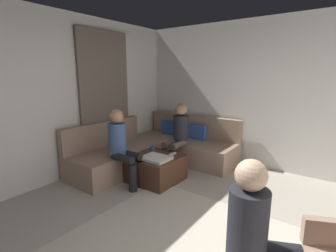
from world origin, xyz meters
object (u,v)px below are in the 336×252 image
object	(u,v)px
game_remote	(172,154)
person_on_armchair	(261,233)
sectional_couch	(157,149)
ottoman	(156,168)
coffee_mug	(152,148)
person_on_couch_side	(122,144)
person_on_couch_back	(178,133)

from	to	relation	value
game_remote	person_on_armchair	world-z (taller)	person_on_armchair
sectional_couch	person_on_armchair	distance (m)	3.24
ottoman	game_remote	xyz separation A→B (m)	(0.18, 0.22, 0.22)
sectional_couch	person_on_armchair	bearing A→B (deg)	-38.07
ottoman	person_on_armchair	xyz separation A→B (m)	(2.05, -1.35, 0.43)
coffee_mug	game_remote	size ratio (longest dim) A/B	0.63
game_remote	person_on_armchair	xyz separation A→B (m)	(1.87, -1.57, 0.21)
ottoman	coffee_mug	world-z (taller)	coffee_mug
game_remote	person_on_couch_side	xyz separation A→B (m)	(-0.52, -0.63, 0.23)
sectional_couch	coffee_mug	world-z (taller)	sectional_couch
ottoman	person_on_couch_side	distance (m)	0.70
person_on_couch_side	person_on_armchair	size ratio (longest dim) A/B	1.02
person_on_couch_back	person_on_armchair	size ratio (longest dim) A/B	1.02
person_on_couch_side	person_on_armchair	distance (m)	2.56
person_on_couch_back	person_on_armchair	distance (m)	2.91
coffee_mug	person_on_couch_side	world-z (taller)	person_on_couch_side
person_on_couch_back	person_on_couch_side	bearing A→B (deg)	74.61
person_on_couch_back	sectional_couch	bearing A→B (deg)	6.94
person_on_couch_back	coffee_mug	bearing A→B (deg)	69.92
coffee_mug	person_on_couch_side	bearing A→B (deg)	-101.17
person_on_couch_back	person_on_couch_side	xyz separation A→B (m)	(-0.30, -1.11, 0.00)
sectional_couch	game_remote	xyz separation A→B (m)	(0.67, -0.42, 0.15)
person_on_couch_back	person_on_couch_side	distance (m)	1.15
coffee_mug	person_on_couch_back	bearing A→B (deg)	69.92
game_remote	person_on_armchair	bearing A→B (deg)	-40.00
sectional_couch	game_remote	distance (m)	0.80
ottoman	coffee_mug	bearing A→B (deg)	140.71
coffee_mug	person_on_armchair	size ratio (longest dim) A/B	0.08
ottoman	person_on_armchair	distance (m)	2.49
coffee_mug	sectional_couch	bearing A→B (deg)	120.13
person_on_couch_side	person_on_armchair	bearing A→B (deg)	68.65
sectional_couch	game_remote	bearing A→B (deg)	-32.07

